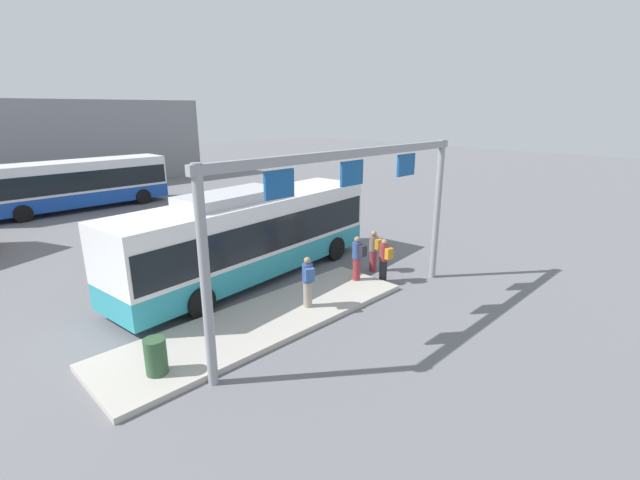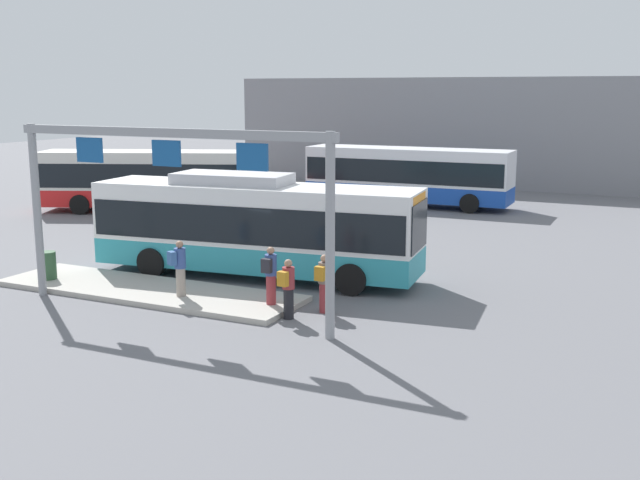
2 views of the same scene
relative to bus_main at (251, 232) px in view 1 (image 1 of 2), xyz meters
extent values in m
plane|color=slate|center=(0.01, 0.00, -1.81)|extent=(120.00, 120.00, 0.00)
cube|color=#B2ADA3|center=(-1.97, -3.27, -1.73)|extent=(10.00, 2.80, 0.16)
cube|color=teal|center=(0.01, 0.00, -1.04)|extent=(11.18, 3.68, 0.85)
cube|color=white|center=(0.01, 0.00, 0.34)|extent=(11.18, 3.68, 1.90)
cube|color=black|center=(0.01, 0.00, 0.14)|extent=(10.96, 3.70, 1.20)
cube|color=black|center=(5.48, 0.60, 0.24)|extent=(0.27, 2.12, 1.50)
cube|color=#B7B7BC|center=(-0.81, -0.09, 1.47)|extent=(4.01, 2.16, 0.36)
cube|color=orange|center=(5.41, 0.59, 1.09)|extent=(0.31, 1.75, 0.28)
cylinder|color=black|center=(3.54, 1.60, -1.31)|extent=(1.03, 0.41, 1.00)
cylinder|color=black|center=(3.80, -0.79, -1.31)|extent=(1.03, 0.41, 1.00)
cylinder|color=black|center=(-3.39, 0.84, -1.31)|extent=(1.03, 0.41, 1.00)
cylinder|color=black|center=(-3.13, -1.55, -1.31)|extent=(1.03, 0.41, 1.00)
cube|color=#1947AD|center=(-0.77, 17.48, -1.04)|extent=(11.08, 2.68, 0.85)
cube|color=silver|center=(-0.77, 17.48, 0.34)|extent=(11.08, 2.68, 1.90)
cube|color=black|center=(-0.77, 17.48, 0.14)|extent=(10.86, 2.72, 1.20)
cylinder|color=black|center=(2.93, 18.75, -1.31)|extent=(1.00, 0.32, 1.00)
cylinder|color=black|center=(2.96, 16.35, -1.31)|extent=(1.00, 0.32, 1.00)
cylinder|color=black|center=(-4.11, 18.63, -1.31)|extent=(1.00, 0.32, 1.00)
cylinder|color=black|center=(-4.07, 16.23, -1.31)|extent=(1.00, 0.32, 1.00)
cylinder|color=maroon|center=(3.85, -2.81, -1.39)|extent=(0.29, 0.29, 0.85)
cylinder|color=slate|center=(3.85, -2.81, -0.66)|extent=(0.35, 0.35, 0.60)
sphere|color=#9E755B|center=(3.85, -2.81, -0.25)|extent=(0.22, 0.22, 0.22)
cube|color=#BF7F1E|center=(3.84, -3.07, -0.63)|extent=(0.29, 0.19, 0.40)
cylinder|color=maroon|center=(2.37, -3.21, -1.23)|extent=(0.29, 0.29, 0.85)
cylinder|color=#334C8C|center=(2.37, -3.21, -0.50)|extent=(0.35, 0.35, 0.60)
sphere|color=#9E755B|center=(2.37, -3.21, -0.09)|extent=(0.22, 0.22, 0.22)
cube|color=#26262D|center=(2.38, -3.47, -0.47)|extent=(0.29, 0.19, 0.40)
cylinder|color=black|center=(3.23, -3.78, -1.39)|extent=(0.31, 0.31, 0.85)
cylinder|color=maroon|center=(3.23, -3.78, -0.66)|extent=(0.38, 0.38, 0.60)
sphere|color=#9E755B|center=(3.23, -3.78, -0.25)|extent=(0.22, 0.22, 0.22)
cube|color=#BF7F1E|center=(3.20, -4.04, -0.63)|extent=(0.30, 0.21, 0.40)
cylinder|color=gray|center=(-0.47, -3.59, -1.23)|extent=(0.38, 0.38, 0.85)
cylinder|color=#334C8C|center=(-0.47, -3.59, -0.50)|extent=(0.46, 0.46, 0.60)
sphere|color=#9E755B|center=(-0.47, -3.59, -0.09)|extent=(0.22, 0.22, 0.22)
cube|color=#335993|center=(-0.60, -3.82, -0.47)|extent=(0.33, 0.29, 0.40)
cylinder|color=gray|center=(-4.73, -4.83, 0.79)|extent=(0.24, 0.24, 5.20)
cylinder|color=gray|center=(4.97, -4.83, 0.79)|extent=(0.24, 0.24, 5.20)
cube|color=gray|center=(0.12, -4.83, 3.24)|extent=(10.10, 0.20, 0.24)
cube|color=#144C8C|center=(-2.55, -4.83, 2.69)|extent=(0.90, 0.08, 0.70)
cube|color=#144C8C|center=(0.12, -4.83, 2.69)|extent=(0.90, 0.08, 0.70)
cube|color=#144C8C|center=(2.79, -4.83, 2.69)|extent=(0.90, 0.08, 0.70)
cube|color=gray|center=(-1.53, 30.15, 1.66)|extent=(29.31, 8.00, 6.94)
cylinder|color=#2D5133|center=(-5.58, -3.73, -1.20)|extent=(0.52, 0.52, 0.90)
camera|label=1|loc=(-9.31, -13.01, 4.46)|focal=24.67mm
camera|label=2|loc=(12.74, -21.60, 4.36)|focal=42.95mm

